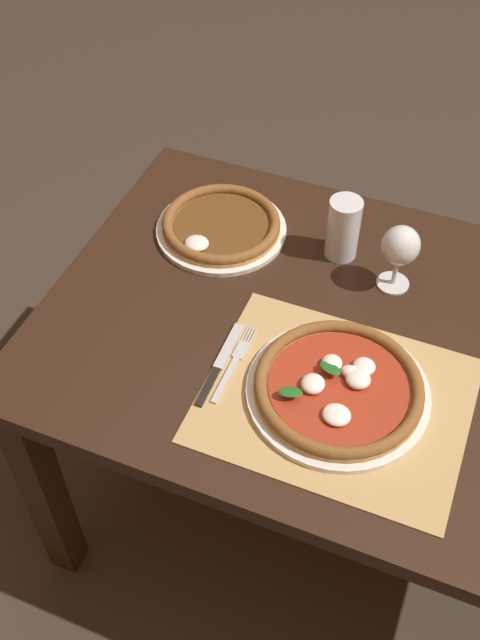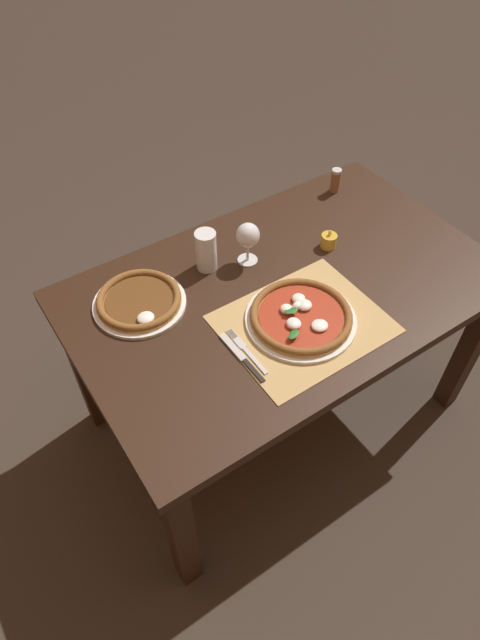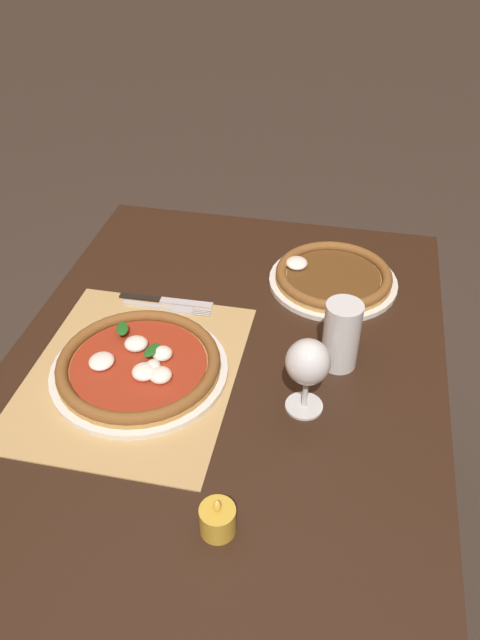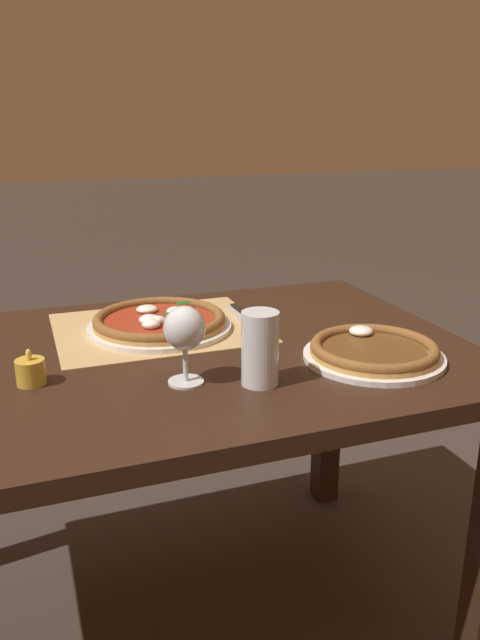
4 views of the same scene
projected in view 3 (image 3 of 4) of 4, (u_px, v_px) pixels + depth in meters
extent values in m
plane|color=#382D26|center=(218.00, 605.00, 1.61)|extent=(24.00, 24.00, 0.00)
cube|color=black|center=(209.00, 414.00, 1.17)|extent=(1.42, 0.87, 0.04)
cube|color=black|center=(146.00, 327.00, 1.95)|extent=(0.07, 0.07, 0.70)
cube|color=black|center=(391.00, 360.00, 1.83)|extent=(0.07, 0.07, 0.70)
cube|color=tan|center=(133.00, 372.00, 1.22)|extent=(0.49, 0.40, 0.00)
cylinder|color=silver|center=(140.00, 370.00, 1.22)|extent=(0.35, 0.35, 0.01)
cylinder|color=tan|center=(139.00, 366.00, 1.21)|extent=(0.32, 0.32, 0.01)
torus|color=brown|center=(139.00, 362.00, 1.20)|extent=(0.32, 0.32, 0.02)
cylinder|color=maroon|center=(139.00, 364.00, 1.20)|extent=(0.26, 0.26, 0.00)
ellipsoid|color=white|center=(161.00, 375.00, 1.17)|extent=(0.04, 0.04, 0.02)
ellipsoid|color=white|center=(144.00, 372.00, 1.17)|extent=(0.05, 0.05, 0.02)
ellipsoid|color=white|center=(102.00, 361.00, 1.20)|extent=(0.05, 0.05, 0.02)
ellipsoid|color=white|center=(162.00, 354.00, 1.21)|extent=(0.04, 0.04, 0.02)
ellipsoid|color=white|center=(136.00, 344.00, 1.24)|extent=(0.04, 0.05, 0.02)
ellipsoid|color=white|center=(153.00, 367.00, 1.18)|extent=(0.04, 0.03, 0.02)
ellipsoid|color=#1E5B1E|center=(152.00, 350.00, 1.21)|extent=(0.05, 0.03, 0.00)
ellipsoid|color=#1E5B1E|center=(122.00, 328.00, 1.26)|extent=(0.05, 0.04, 0.00)
cylinder|color=silver|center=(333.00, 282.00, 1.46)|extent=(0.30, 0.30, 0.01)
cylinder|color=tan|center=(333.00, 278.00, 1.45)|extent=(0.27, 0.27, 0.01)
torus|color=brown|center=(334.00, 274.00, 1.44)|extent=(0.27, 0.27, 0.02)
cylinder|color=brown|center=(334.00, 275.00, 1.45)|extent=(0.22, 0.22, 0.00)
ellipsoid|color=white|center=(297.00, 263.00, 1.47)|extent=(0.05, 0.05, 0.02)
cylinder|color=silver|center=(304.00, 406.00, 1.15)|extent=(0.07, 0.07, 0.00)
cylinder|color=silver|center=(305.00, 392.00, 1.13)|extent=(0.01, 0.01, 0.06)
ellipsoid|color=silver|center=(308.00, 362.00, 1.08)|extent=(0.08, 0.08, 0.08)
ellipsoid|color=#C17019|center=(308.00, 366.00, 1.09)|extent=(0.07, 0.07, 0.05)
cylinder|color=silver|center=(341.00, 335.00, 1.20)|extent=(0.07, 0.07, 0.15)
cylinder|color=black|center=(341.00, 341.00, 1.21)|extent=(0.07, 0.07, 0.12)
cylinder|color=silver|center=(344.00, 314.00, 1.17)|extent=(0.07, 0.07, 0.02)
cube|color=#B7B7BC|center=(148.00, 306.00, 1.39)|extent=(0.01, 0.12, 0.00)
cube|color=#B7B7BC|center=(183.00, 310.00, 1.37)|extent=(0.02, 0.05, 0.00)
cylinder|color=#B7B7BC|center=(201.00, 315.00, 1.36)|extent=(0.00, 0.04, 0.00)
cylinder|color=#B7B7BC|center=(202.00, 313.00, 1.36)|extent=(0.00, 0.04, 0.00)
cylinder|color=#B7B7BC|center=(202.00, 311.00, 1.37)|extent=(0.00, 0.04, 0.00)
cylinder|color=#B7B7BC|center=(203.00, 310.00, 1.37)|extent=(0.00, 0.04, 0.00)
cube|color=black|center=(140.00, 298.00, 1.41)|extent=(0.02, 0.10, 0.01)
cube|color=#B7B7BC|center=(186.00, 303.00, 1.39)|extent=(0.02, 0.12, 0.00)
cylinder|color=gold|center=(218.00, 520.00, 0.94)|extent=(0.06, 0.06, 0.05)
cylinder|color=silver|center=(218.00, 523.00, 0.94)|extent=(0.04, 0.04, 0.03)
ellipsoid|color=#F9C64C|center=(217.00, 506.00, 0.91)|extent=(0.01, 0.01, 0.02)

